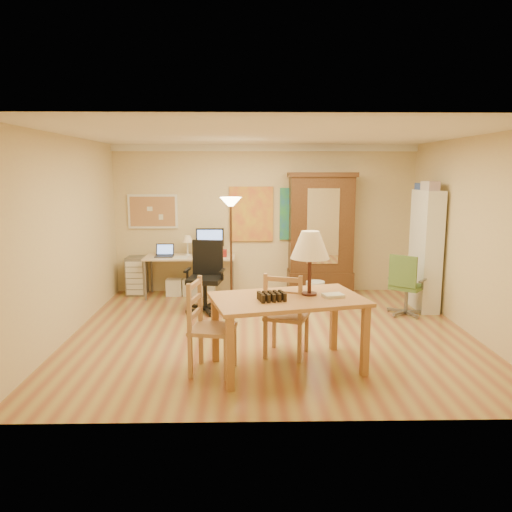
{
  "coord_description": "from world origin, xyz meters",
  "views": [
    {
      "loc": [
        -0.35,
        -6.67,
        2.23
      ],
      "look_at": [
        -0.21,
        0.3,
        1.04
      ],
      "focal_mm": 35.0,
      "sensor_mm": 36.0,
      "label": 1
    }
  ],
  "objects_px": {
    "office_chair_green": "(405,299)",
    "bookshelf": "(425,251)",
    "office_chair_black": "(206,293)",
    "dining_table": "(296,283)",
    "computer_desk": "(192,271)",
    "armoire": "(320,242)"
  },
  "relations": [
    {
      "from": "office_chair_green",
      "to": "bookshelf",
      "type": "bearing_deg",
      "value": 42.13
    },
    {
      "from": "office_chair_black",
      "to": "office_chair_green",
      "type": "height_order",
      "value": "office_chair_black"
    },
    {
      "from": "dining_table",
      "to": "bookshelf",
      "type": "relative_size",
      "value": 0.96
    },
    {
      "from": "dining_table",
      "to": "computer_desk",
      "type": "bearing_deg",
      "value": 114.49
    },
    {
      "from": "armoire",
      "to": "office_chair_green",
      "type": "bearing_deg",
      "value": -50.71
    },
    {
      "from": "dining_table",
      "to": "office_chair_black",
      "type": "bearing_deg",
      "value": 117.36
    },
    {
      "from": "computer_desk",
      "to": "armoire",
      "type": "xyz_separation_m",
      "value": [
        2.32,
        0.08,
        0.52
      ]
    },
    {
      "from": "armoire",
      "to": "office_chair_black",
      "type": "bearing_deg",
      "value": -151.03
    },
    {
      "from": "armoire",
      "to": "bookshelf",
      "type": "distance_m",
      "value": 1.86
    },
    {
      "from": "office_chair_black",
      "to": "dining_table",
      "type": "bearing_deg",
      "value": -62.64
    },
    {
      "from": "dining_table",
      "to": "computer_desk",
      "type": "height_order",
      "value": "dining_table"
    },
    {
      "from": "computer_desk",
      "to": "dining_table",
      "type": "bearing_deg",
      "value": -65.51
    },
    {
      "from": "computer_desk",
      "to": "bookshelf",
      "type": "bearing_deg",
      "value": -13.76
    },
    {
      "from": "office_chair_green",
      "to": "bookshelf",
      "type": "height_order",
      "value": "bookshelf"
    },
    {
      "from": "dining_table",
      "to": "office_chair_green",
      "type": "relative_size",
      "value": 1.92
    },
    {
      "from": "office_chair_black",
      "to": "armoire",
      "type": "distance_m",
      "value": 2.38
    },
    {
      "from": "computer_desk",
      "to": "bookshelf",
      "type": "xyz_separation_m",
      "value": [
        3.87,
        -0.95,
        0.52
      ]
    },
    {
      "from": "computer_desk",
      "to": "armoire",
      "type": "distance_m",
      "value": 2.38
    },
    {
      "from": "dining_table",
      "to": "armoire",
      "type": "relative_size",
      "value": 0.84
    },
    {
      "from": "bookshelf",
      "to": "office_chair_black",
      "type": "bearing_deg",
      "value": -178.74
    },
    {
      "from": "dining_table",
      "to": "office_chair_green",
      "type": "distance_m",
      "value": 2.91
    },
    {
      "from": "computer_desk",
      "to": "office_chair_black",
      "type": "distance_m",
      "value": 1.08
    }
  ]
}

